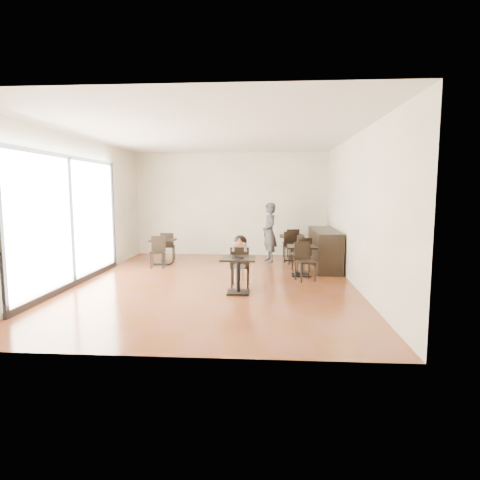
# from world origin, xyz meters

# --- Properties ---
(floor) EXTENTS (6.00, 8.00, 0.01)m
(floor) POSITION_xyz_m (0.00, 0.00, 0.00)
(floor) COLOR brown
(floor) RESTS_ON ground
(ceiling) EXTENTS (6.00, 8.00, 0.01)m
(ceiling) POSITION_xyz_m (0.00, 0.00, 3.20)
(ceiling) COLOR silver
(ceiling) RESTS_ON floor
(wall_back) EXTENTS (6.00, 0.01, 3.20)m
(wall_back) POSITION_xyz_m (0.00, 4.00, 1.60)
(wall_back) COLOR white
(wall_back) RESTS_ON floor
(wall_front) EXTENTS (6.00, 0.01, 3.20)m
(wall_front) POSITION_xyz_m (0.00, -4.00, 1.60)
(wall_front) COLOR white
(wall_front) RESTS_ON floor
(wall_left) EXTENTS (0.01, 8.00, 3.20)m
(wall_left) POSITION_xyz_m (-3.00, 0.00, 1.60)
(wall_left) COLOR white
(wall_left) RESTS_ON floor
(wall_right) EXTENTS (0.01, 8.00, 3.20)m
(wall_right) POSITION_xyz_m (3.00, 0.00, 1.60)
(wall_right) COLOR white
(wall_right) RESTS_ON floor
(storefront_window) EXTENTS (0.04, 4.50, 2.60)m
(storefront_window) POSITION_xyz_m (-2.97, -0.50, 1.40)
(storefront_window) COLOR white
(storefront_window) RESTS_ON floor
(child_table) EXTENTS (0.68, 0.68, 0.72)m
(child_table) POSITION_xyz_m (0.58, -0.88, 0.36)
(child_table) COLOR black
(child_table) RESTS_ON floor
(child_chair) EXTENTS (0.39, 0.39, 0.86)m
(child_chair) POSITION_xyz_m (0.58, -0.33, 0.43)
(child_chair) COLOR black
(child_chair) RESTS_ON floor
(child) EXTENTS (0.39, 0.54, 1.08)m
(child) POSITION_xyz_m (0.58, -0.33, 0.54)
(child) COLOR slate
(child) RESTS_ON child_chair
(plate) EXTENTS (0.24, 0.24, 0.01)m
(plate) POSITION_xyz_m (0.58, -0.98, 0.72)
(plate) COLOR black
(plate) RESTS_ON child_table
(pizza_slice) EXTENTS (0.25, 0.19, 0.06)m
(pizza_slice) POSITION_xyz_m (0.58, -0.52, 0.94)
(pizza_slice) COLOR tan
(pizza_slice) RESTS_ON child
(adult_patron) EXTENTS (0.57, 0.71, 1.68)m
(adult_patron) POSITION_xyz_m (1.21, 2.75, 0.84)
(adult_patron) COLOR #3F3E44
(adult_patron) RESTS_ON floor
(cafe_table_mid) EXTENTS (0.87, 0.87, 0.72)m
(cafe_table_mid) POSITION_xyz_m (1.96, 0.89, 0.36)
(cafe_table_mid) COLOR black
(cafe_table_mid) RESTS_ON floor
(cafe_table_left) EXTENTS (0.72, 0.72, 0.68)m
(cafe_table_left) POSITION_xyz_m (-1.73, 2.20, 0.34)
(cafe_table_left) COLOR black
(cafe_table_left) RESTS_ON floor
(cafe_table_back) EXTENTS (0.87, 0.87, 0.73)m
(cafe_table_back) POSITION_xyz_m (1.86, 3.05, 0.37)
(cafe_table_back) COLOR black
(cafe_table_back) RESTS_ON floor
(chair_mid_a) EXTENTS (0.50, 0.50, 0.86)m
(chair_mid_a) POSITION_xyz_m (2.00, 1.44, 0.43)
(chair_mid_a) COLOR black
(chair_mid_a) RESTS_ON floor
(chair_mid_b) EXTENTS (0.50, 0.50, 0.86)m
(chair_mid_b) POSITION_xyz_m (2.00, 0.34, 0.43)
(chair_mid_b) COLOR black
(chair_mid_b) RESTS_ON floor
(chair_left_a) EXTENTS (0.41, 0.41, 0.82)m
(chair_left_a) POSITION_xyz_m (-1.73, 2.75, 0.41)
(chair_left_a) COLOR black
(chair_left_a) RESTS_ON floor
(chair_left_b) EXTENTS (0.41, 0.41, 0.82)m
(chair_left_b) POSITION_xyz_m (-1.73, 1.65, 0.41)
(chair_left_b) COLOR black
(chair_left_b) RESTS_ON floor
(chair_back_a) EXTENTS (0.50, 0.50, 0.88)m
(chair_back_a) POSITION_xyz_m (1.86, 3.50, 0.44)
(chair_back_a) COLOR black
(chair_back_a) RESTS_ON floor
(chair_back_b) EXTENTS (0.50, 0.50, 0.88)m
(chair_back_b) POSITION_xyz_m (1.86, 2.50, 0.44)
(chair_back_b) COLOR black
(chair_back_b) RESTS_ON floor
(service_counter) EXTENTS (0.60, 2.40, 1.00)m
(service_counter) POSITION_xyz_m (2.65, 2.00, 0.50)
(service_counter) COLOR black
(service_counter) RESTS_ON floor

